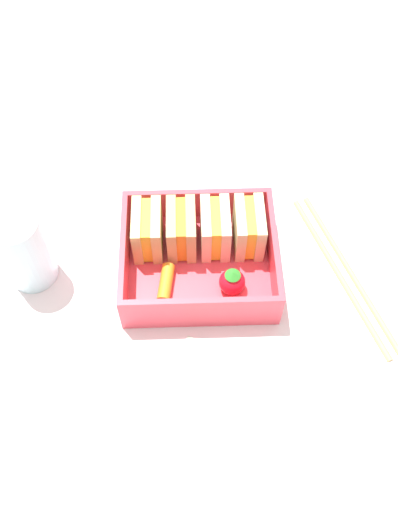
{
  "coord_description": "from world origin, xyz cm",
  "views": [
    {
      "loc": [
        -0.96,
        -32.31,
        54.26
      ],
      "look_at": [
        0.0,
        0.0,
        2.7
      ],
      "focal_mm": 40.0,
      "sensor_mm": 36.0,
      "label": 1
    }
  ],
  "objects_px": {
    "carrot_stick_far_left": "(166,283)",
    "sandwich_center": "(215,229)",
    "drinking_glass": "(24,250)",
    "folded_napkin": "(213,401)",
    "strawberry_far_left": "(232,281)",
    "sandwich_center_left": "(181,229)",
    "chopstick_pair": "(345,272)",
    "sandwich_left": "(147,230)",
    "sandwich_center_right": "(249,228)"
  },
  "relations": [
    {
      "from": "sandwich_center",
      "to": "strawberry_far_left",
      "type": "distance_m",
      "value": 0.06
    },
    {
      "from": "carrot_stick_far_left",
      "to": "folded_napkin",
      "type": "bearing_deg",
      "value": -69.8
    },
    {
      "from": "sandwich_left",
      "to": "drinking_glass",
      "type": "relative_size",
      "value": 0.58
    },
    {
      "from": "sandwich_left",
      "to": "sandwich_center_left",
      "type": "xyz_separation_m",
      "value": [
        0.04,
        0.0,
        0.0
      ]
    },
    {
      "from": "sandwich_center_left",
      "to": "carrot_stick_far_left",
      "type": "relative_size",
      "value": 1.3
    },
    {
      "from": "sandwich_center",
      "to": "sandwich_left",
      "type": "bearing_deg",
      "value": 180.0
    },
    {
      "from": "strawberry_far_left",
      "to": "drinking_glass",
      "type": "xyz_separation_m",
      "value": [
        -0.21,
        0.03,
        0.02
      ]
    },
    {
      "from": "chopstick_pair",
      "to": "carrot_stick_far_left",
      "type": "bearing_deg",
      "value": -175.15
    },
    {
      "from": "sandwich_left",
      "to": "sandwich_center_right",
      "type": "xyz_separation_m",
      "value": [
        0.11,
        0.0,
        0.0
      ]
    },
    {
      "from": "sandwich_center",
      "to": "strawberry_far_left",
      "type": "height_order",
      "value": "sandwich_center"
    },
    {
      "from": "sandwich_center_right",
      "to": "carrot_stick_far_left",
      "type": "distance_m",
      "value": 0.11
    },
    {
      "from": "sandwich_center_right",
      "to": "chopstick_pair",
      "type": "relative_size",
      "value": 0.26
    },
    {
      "from": "sandwich_center",
      "to": "folded_napkin",
      "type": "distance_m",
      "value": 0.18
    },
    {
      "from": "chopstick_pair",
      "to": "drinking_glass",
      "type": "distance_m",
      "value": 0.34
    },
    {
      "from": "sandwich_center_right",
      "to": "strawberry_far_left",
      "type": "distance_m",
      "value": 0.06
    },
    {
      "from": "carrot_stick_far_left",
      "to": "sandwich_center",
      "type": "bearing_deg",
      "value": 45.28
    },
    {
      "from": "drinking_glass",
      "to": "folded_napkin",
      "type": "height_order",
      "value": "drinking_glass"
    },
    {
      "from": "sandwich_center_left",
      "to": "sandwich_center",
      "type": "bearing_deg",
      "value": 0.0
    },
    {
      "from": "folded_napkin",
      "to": "strawberry_far_left",
      "type": "bearing_deg",
      "value": 78.46
    },
    {
      "from": "carrot_stick_far_left",
      "to": "strawberry_far_left",
      "type": "distance_m",
      "value": 0.07
    },
    {
      "from": "sandwich_center_left",
      "to": "chopstick_pair",
      "type": "bearing_deg",
      "value": -11.97
    },
    {
      "from": "sandwich_center_right",
      "to": "sandwich_center",
      "type": "bearing_deg",
      "value": 180.0
    },
    {
      "from": "carrot_stick_far_left",
      "to": "strawberry_far_left",
      "type": "bearing_deg",
      "value": -4.31
    },
    {
      "from": "drinking_glass",
      "to": "folded_napkin",
      "type": "relative_size",
      "value": 0.91
    },
    {
      "from": "strawberry_far_left",
      "to": "folded_napkin",
      "type": "relative_size",
      "value": 0.32
    },
    {
      "from": "sandwich_left",
      "to": "strawberry_far_left",
      "type": "bearing_deg",
      "value": -34.09
    },
    {
      "from": "sandwich_center",
      "to": "sandwich_center_right",
      "type": "relative_size",
      "value": 1.0
    },
    {
      "from": "sandwich_center",
      "to": "folded_napkin",
      "type": "height_order",
      "value": "sandwich_center"
    },
    {
      "from": "carrot_stick_far_left",
      "to": "chopstick_pair",
      "type": "xyz_separation_m",
      "value": [
        0.2,
        0.02,
        -0.02
      ]
    },
    {
      "from": "sandwich_center_right",
      "to": "strawberry_far_left",
      "type": "bearing_deg",
      "value": -109.53
    },
    {
      "from": "sandwich_center",
      "to": "strawberry_far_left",
      "type": "bearing_deg",
      "value": -75.63
    },
    {
      "from": "strawberry_far_left",
      "to": "drinking_glass",
      "type": "bearing_deg",
      "value": 171.46
    },
    {
      "from": "strawberry_far_left",
      "to": "sandwich_left",
      "type": "bearing_deg",
      "value": 145.91
    },
    {
      "from": "chopstick_pair",
      "to": "folded_napkin",
      "type": "xyz_separation_m",
      "value": [
        -0.15,
        -0.14,
        -0.0
      ]
    },
    {
      "from": "sandwich_left",
      "to": "folded_napkin",
      "type": "xyz_separation_m",
      "value": [
        0.06,
        -0.18,
        -0.04
      ]
    },
    {
      "from": "sandwich_center_left",
      "to": "sandwich_center",
      "type": "height_order",
      "value": "same"
    },
    {
      "from": "sandwich_center",
      "to": "sandwich_center_right",
      "type": "xyz_separation_m",
      "value": [
        0.04,
        0.0,
        0.0
      ]
    },
    {
      "from": "sandwich_center_right",
      "to": "drinking_glass",
      "type": "height_order",
      "value": "drinking_glass"
    },
    {
      "from": "carrot_stick_far_left",
      "to": "chopstick_pair",
      "type": "height_order",
      "value": "carrot_stick_far_left"
    },
    {
      "from": "strawberry_far_left",
      "to": "chopstick_pair",
      "type": "distance_m",
      "value": 0.13
    },
    {
      "from": "strawberry_far_left",
      "to": "folded_napkin",
      "type": "bearing_deg",
      "value": -101.54
    },
    {
      "from": "strawberry_far_left",
      "to": "sandwich_center_right",
      "type": "bearing_deg",
      "value": 70.47
    },
    {
      "from": "chopstick_pair",
      "to": "folded_napkin",
      "type": "relative_size",
      "value": 1.99
    },
    {
      "from": "sandwich_center",
      "to": "sandwich_center_right",
      "type": "height_order",
      "value": "same"
    },
    {
      "from": "sandwich_center_right",
      "to": "drinking_glass",
      "type": "relative_size",
      "value": 0.58
    },
    {
      "from": "sandwich_center_right",
      "to": "folded_napkin",
      "type": "height_order",
      "value": "sandwich_center_right"
    },
    {
      "from": "sandwich_center_left",
      "to": "folded_napkin",
      "type": "bearing_deg",
      "value": -81.11
    },
    {
      "from": "chopstick_pair",
      "to": "strawberry_far_left",
      "type": "bearing_deg",
      "value": -170.22
    },
    {
      "from": "sandwich_center",
      "to": "strawberry_far_left",
      "type": "relative_size",
      "value": 1.63
    },
    {
      "from": "chopstick_pair",
      "to": "drinking_glass",
      "type": "xyz_separation_m",
      "value": [
        -0.34,
        0.01,
        0.04
      ]
    }
  ]
}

